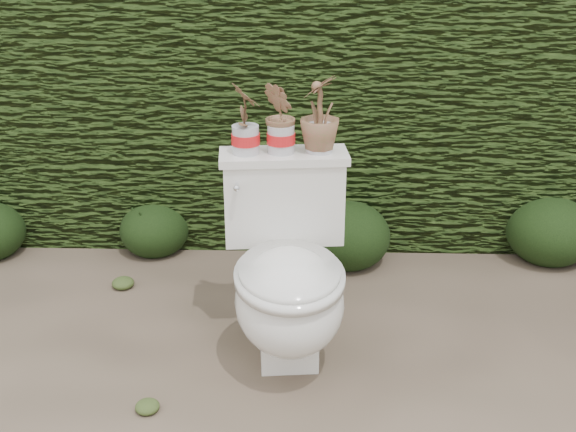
{
  "coord_description": "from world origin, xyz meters",
  "views": [
    {
      "loc": [
        0.28,
        -2.25,
        1.67
      ],
      "look_at": [
        0.2,
        0.3,
        0.55
      ],
      "focal_mm": 45.0,
      "sensor_mm": 36.0,
      "label": 1
    }
  ],
  "objects_px": {
    "toilet": "(288,278)",
    "potted_plant_center": "(281,119)",
    "potted_plant_left": "(245,120)",
    "potted_plant_right": "(320,116)"
  },
  "relations": [
    {
      "from": "potted_plant_left",
      "to": "potted_plant_right",
      "type": "height_order",
      "value": "potted_plant_right"
    },
    {
      "from": "toilet",
      "to": "potted_plant_right",
      "type": "bearing_deg",
      "value": 59.89
    },
    {
      "from": "potted_plant_center",
      "to": "potted_plant_right",
      "type": "xyz_separation_m",
      "value": [
        0.15,
        0.01,
        0.01
      ]
    },
    {
      "from": "potted_plant_left",
      "to": "potted_plant_right",
      "type": "relative_size",
      "value": 0.93
    },
    {
      "from": "potted_plant_center",
      "to": "potted_plant_right",
      "type": "bearing_deg",
      "value": 82.17
    },
    {
      "from": "potted_plant_left",
      "to": "potted_plant_center",
      "type": "distance_m",
      "value": 0.14
    },
    {
      "from": "toilet",
      "to": "potted_plant_center",
      "type": "bearing_deg",
      "value": 92.41
    },
    {
      "from": "toilet",
      "to": "potted_plant_center",
      "type": "xyz_separation_m",
      "value": [
        -0.03,
        0.24,
        0.55
      ]
    },
    {
      "from": "toilet",
      "to": "potted_plant_center",
      "type": "distance_m",
      "value": 0.6
    },
    {
      "from": "toilet",
      "to": "potted_plant_left",
      "type": "height_order",
      "value": "potted_plant_left"
    }
  ]
}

